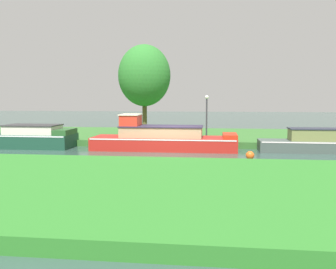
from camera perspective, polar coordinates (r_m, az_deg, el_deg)
name	(u,v)px	position (r m, az deg, el deg)	size (l,w,h in m)	color
ground_plane	(168,153)	(21.01, -0.01, -2.77)	(120.00, 120.00, 0.00)	#304942
riverbank_far	(179,136)	(27.89, 1.73, -0.26)	(72.00, 10.00, 0.40)	#33682B
riverbank_near	(134,187)	(12.24, -5.14, -8.00)	(72.00, 10.00, 0.40)	#2A7226
red_barge	(163,139)	(22.16, -0.79, -0.65)	(8.47, 2.42, 2.09)	#AE211A
slate_narrowboat	(324,142)	(22.83, 22.63, -1.07)	(6.71, 1.66, 1.36)	#434F4A
forest_cruiser	(34,137)	(24.54, -19.60, -0.41)	(4.95, 2.33, 1.41)	#194231
willow_tree_left	(144,76)	(28.09, -3.61, 8.90)	(3.87, 3.56, 6.55)	brown
lamp_post	(207,111)	(24.37, 5.89, 3.52)	(0.24, 0.24, 2.82)	#333338
mooring_post_near	(145,135)	(23.49, -3.51, -0.10)	(0.16, 0.16, 0.65)	#543121
mooring_post_far	(182,136)	(23.19, 2.09, -0.16)	(0.13, 0.13, 0.66)	#474127
channel_buoy	(250,155)	(19.13, 12.34, -3.11)	(0.42, 0.42, 0.42)	#E55919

